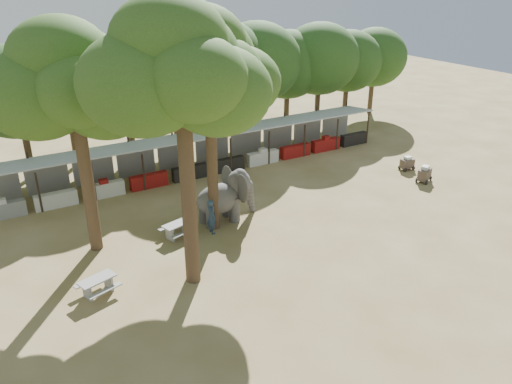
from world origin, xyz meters
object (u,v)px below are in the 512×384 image
yard_tree_center (176,71)px  picnic_table_near (98,284)px  yard_tree_left (68,82)px  handler (211,217)px  yard_tree_back (204,65)px  picnic_table_far (178,228)px  cart_front (425,174)px  cart_back (407,163)px  elephant (226,196)px

yard_tree_center → picnic_table_near: size_ratio=6.47×
yard_tree_center → picnic_table_near: 9.53m
yard_tree_left → handler: bearing=-16.2°
yard_tree_center → yard_tree_back: size_ratio=1.06×
yard_tree_back → picnic_table_far: bearing=-175.5°
yard_tree_center → handler: yard_tree_center is taller
picnic_table_near → cart_front: size_ratio=1.43×
picnic_table_far → cart_back: size_ratio=1.80×
yard_tree_left → elephant: (7.12, -0.69, -6.80)m
handler → picnic_table_near: (-6.53, -2.44, -0.45)m
elephant → picnic_table_far: elephant is taller
cart_front → handler: bearing=154.0°
elephant → handler: bearing=-147.1°
picnic_table_far → cart_back: 17.27m
handler → cart_front: bearing=-91.2°
picnic_table_far → cart_front: 16.68m
yard_tree_back → handler: bearing=-110.0°
yard_tree_center → cart_back: yard_tree_center is taller
picnic_table_near → elephant: bearing=6.2°
yard_tree_left → picnic_table_near: (-0.77, -4.12, -7.70)m
cart_front → cart_back: cart_front is taller
yard_tree_center → picnic_table_far: size_ratio=6.56×
yard_tree_left → yard_tree_back: bearing=-9.5°
yard_tree_back → picnic_table_near: (-6.77, -3.12, -8.04)m
handler → picnic_table_far: bearing=74.6°
elephant → cart_back: (14.20, 0.37, -0.93)m
elephant → yard_tree_back: bearing=-167.4°
yard_tree_center → picnic_table_far: 9.58m
picnic_table_far → yard_tree_left: bearing=148.9°
cart_front → cart_back: 2.19m
handler → yard_tree_left: bearing=75.5°
elephant → yard_tree_left: bearing=171.7°
elephant → picnic_table_far: bearing=-174.2°
yard_tree_left → picnic_table_far: 8.78m
yard_tree_center → elephant: (4.12, 4.31, -7.81)m
picnic_table_far → yard_tree_back: bearing=-10.8°
yard_tree_center → cart_front: yard_tree_center is taller
yard_tree_center → picnic_table_near: yard_tree_center is taller
yard_tree_left → cart_back: 22.68m
cart_back → yard_tree_center: bearing=-162.1°
yard_tree_back → picnic_table_far: size_ratio=6.19×
yard_tree_left → yard_tree_center: (3.00, -5.00, 1.01)m
elephant → picnic_table_near: bearing=-159.3°
cart_front → picnic_table_far: bearing=152.5°
yard_tree_left → yard_tree_center: bearing=-59.0°
yard_tree_back → cart_back: size_ratio=11.14×
yard_tree_left → picnic_table_near: yard_tree_left is taller
picnic_table_far → cart_back: cart_back is taller
cart_front → cart_back: (0.62, 2.10, -0.06)m
picnic_table_near → yard_tree_left: bearing=62.1°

